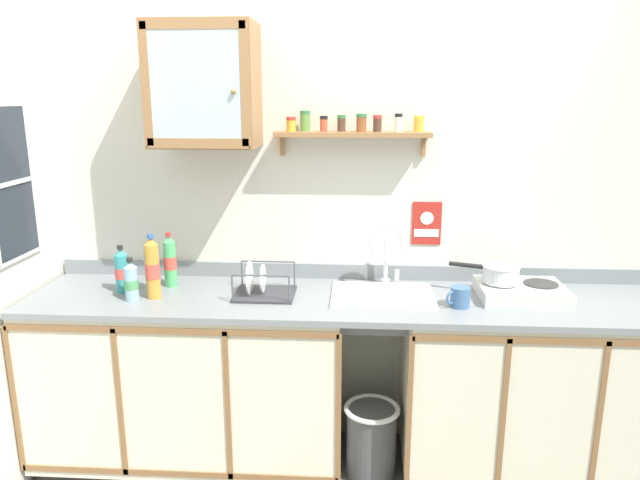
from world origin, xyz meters
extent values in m
cube|color=silver|center=(0.00, 0.74, 1.23)|extent=(3.75, 0.05, 2.47)
cube|color=black|center=(-0.79, 0.44, 0.04)|extent=(1.50, 0.55, 0.08)
cube|color=beige|center=(-0.79, 0.41, 0.49)|extent=(1.53, 0.61, 0.82)
cube|color=brown|center=(-0.79, 0.10, 0.86)|extent=(1.53, 0.01, 0.03)
cube|color=brown|center=(-0.79, 0.10, 0.13)|extent=(1.53, 0.01, 0.03)
cube|color=brown|center=(-1.55, 0.10, 0.49)|extent=(0.02, 0.01, 0.76)
cube|color=brown|center=(-1.04, 0.10, 0.49)|extent=(0.02, 0.01, 0.76)
cube|color=brown|center=(-0.53, 0.10, 0.49)|extent=(0.02, 0.01, 0.76)
cube|color=brown|center=(-0.02, 0.10, 0.49)|extent=(0.02, 0.01, 0.76)
cube|color=black|center=(0.93, 0.44, 0.04)|extent=(1.23, 0.55, 0.08)
cube|color=beige|center=(0.93, 0.41, 0.49)|extent=(1.25, 0.61, 0.82)
cube|color=brown|center=(0.93, 0.10, 0.86)|extent=(1.25, 0.01, 0.03)
cube|color=brown|center=(0.30, 0.10, 0.49)|extent=(0.02, 0.01, 0.76)
cube|color=brown|center=(0.72, 0.10, 0.49)|extent=(0.02, 0.01, 0.76)
cube|color=brown|center=(1.14, 0.10, 0.49)|extent=(0.02, 0.01, 0.76)
cube|color=gray|center=(0.00, 0.41, 0.92)|extent=(3.11, 0.64, 0.03)
cube|color=gray|center=(0.00, 0.71, 0.97)|extent=(3.11, 0.02, 0.08)
cube|color=silver|center=(0.18, 0.43, 0.94)|extent=(0.50, 0.38, 0.01)
cube|color=slate|center=(0.18, 0.43, 0.80)|extent=(0.42, 0.31, 0.01)
cube|color=slate|center=(0.18, 0.59, 0.86)|extent=(0.42, 0.01, 0.14)
cube|color=slate|center=(0.18, 0.27, 0.86)|extent=(0.42, 0.01, 0.14)
cylinder|color=#4C4C51|center=(0.18, 0.43, 0.80)|extent=(0.04, 0.04, 0.01)
cylinder|color=silver|center=(0.20, 0.64, 0.94)|extent=(0.05, 0.05, 0.02)
cylinder|color=silver|center=(0.20, 0.64, 1.06)|extent=(0.02, 0.02, 0.21)
torus|color=silver|center=(0.20, 0.56, 1.17)|extent=(0.18, 0.02, 0.18)
cylinder|color=silver|center=(0.26, 0.64, 0.98)|extent=(0.02, 0.02, 0.05)
cube|color=silver|center=(0.85, 0.45, 0.96)|extent=(0.41, 0.32, 0.07)
cylinder|color=#2D2D2D|center=(0.75, 0.47, 1.00)|extent=(0.16, 0.16, 0.01)
cylinder|color=#2D2D2D|center=(0.95, 0.47, 1.00)|extent=(0.16, 0.16, 0.01)
cylinder|color=black|center=(0.75, 0.30, 0.96)|extent=(0.03, 0.02, 0.03)
cylinder|color=black|center=(0.95, 0.30, 0.96)|extent=(0.03, 0.02, 0.03)
cylinder|color=silver|center=(0.75, 0.47, 1.04)|extent=(0.17, 0.17, 0.08)
torus|color=silver|center=(0.75, 0.47, 1.08)|extent=(0.18, 0.18, 0.01)
cylinder|color=black|center=(0.59, 0.53, 1.07)|extent=(0.16, 0.07, 0.02)
cylinder|color=silver|center=(-0.97, 0.45, 1.04)|extent=(0.06, 0.06, 0.21)
cone|color=silver|center=(-0.97, 0.45, 1.16)|extent=(0.06, 0.06, 0.03)
cylinder|color=red|center=(-0.97, 0.45, 1.18)|extent=(0.03, 0.03, 0.02)
cylinder|color=#4C9959|center=(-0.97, 0.45, 1.03)|extent=(0.06, 0.06, 0.06)
cylinder|color=#8CB7E0|center=(-1.02, 0.30, 1.01)|extent=(0.06, 0.06, 0.16)
cone|color=#8CB7E0|center=(-1.02, 0.30, 1.11)|extent=(0.06, 0.06, 0.03)
cylinder|color=#262626|center=(-1.02, 0.30, 1.13)|extent=(0.03, 0.03, 0.02)
cylinder|color=#4C9959|center=(-1.02, 0.30, 1.01)|extent=(0.07, 0.07, 0.05)
cylinder|color=teal|center=(-1.11, 0.42, 1.03)|extent=(0.07, 0.07, 0.19)
cone|color=teal|center=(-1.11, 0.42, 1.14)|extent=(0.06, 0.06, 0.03)
cylinder|color=#262626|center=(-1.11, 0.42, 1.16)|extent=(0.03, 0.03, 0.02)
cylinder|color=#D84C3F|center=(-1.11, 0.42, 1.03)|extent=(0.07, 0.07, 0.05)
cylinder|color=gold|center=(-0.93, 0.34, 1.07)|extent=(0.07, 0.07, 0.27)
cone|color=gold|center=(-0.93, 0.34, 1.21)|extent=(0.07, 0.07, 0.03)
cylinder|color=#2D59B2|center=(-0.93, 0.34, 1.24)|extent=(0.03, 0.03, 0.02)
cylinder|color=#D84C3F|center=(-0.93, 0.34, 1.07)|extent=(0.07, 0.07, 0.07)
cylinder|color=#4CB266|center=(-0.90, 0.53, 1.05)|extent=(0.06, 0.06, 0.23)
cone|color=#4CB266|center=(-0.90, 0.53, 1.18)|extent=(0.06, 0.06, 0.03)
cylinder|color=red|center=(-0.90, 0.53, 1.21)|extent=(0.03, 0.03, 0.02)
cylinder|color=#D84C3F|center=(-0.90, 0.53, 1.06)|extent=(0.07, 0.07, 0.07)
cube|color=#333338|center=(-0.40, 0.41, 0.94)|extent=(0.29, 0.26, 0.01)
cylinder|color=#4C4F54|center=(-0.53, 0.30, 1.01)|extent=(0.01, 0.01, 0.13)
cylinder|color=#4C4F54|center=(-0.26, 0.30, 1.01)|extent=(0.01, 0.01, 0.13)
cylinder|color=#4C4F54|center=(-0.53, 0.53, 1.01)|extent=(0.01, 0.01, 0.13)
cylinder|color=#4C4F54|center=(-0.26, 0.53, 1.01)|extent=(0.01, 0.01, 0.13)
cylinder|color=#4C4F54|center=(-0.40, 0.30, 1.07)|extent=(0.27, 0.01, 0.01)
cylinder|color=#4C4F54|center=(-0.40, 0.53, 1.07)|extent=(0.27, 0.01, 0.01)
cylinder|color=white|center=(-0.47, 0.41, 1.02)|extent=(0.01, 0.17, 0.17)
cylinder|color=white|center=(-0.41, 0.41, 1.02)|extent=(0.01, 0.14, 0.14)
cylinder|color=#3F6699|center=(0.53, 0.31, 0.98)|extent=(0.09, 0.09, 0.10)
torus|color=#3F6699|center=(0.49, 0.28, 0.98)|extent=(0.06, 0.05, 0.07)
cube|color=#996B42|center=(-0.69, 0.56, 1.94)|extent=(0.51, 0.31, 0.58)
cube|color=silver|center=(-0.69, 0.40, 1.94)|extent=(0.42, 0.01, 0.48)
cube|color=#996B42|center=(-0.92, 0.40, 1.94)|extent=(0.04, 0.01, 0.55)
cube|color=#996B42|center=(-0.46, 0.40, 1.94)|extent=(0.04, 0.01, 0.55)
cube|color=#996B42|center=(-0.69, 0.40, 2.20)|extent=(0.48, 0.01, 0.05)
cube|color=#996B42|center=(-0.69, 0.40, 1.67)|extent=(0.48, 0.01, 0.05)
sphere|color=olive|center=(-0.51, 0.38, 1.91)|extent=(0.02, 0.02, 0.02)
cube|color=#996B42|center=(0.02, 0.65, 1.70)|extent=(0.78, 0.14, 0.02)
cube|color=#996B42|center=(-0.34, 0.70, 1.64)|extent=(0.02, 0.03, 0.10)
cube|color=#996B42|center=(0.38, 0.70, 1.64)|extent=(0.02, 0.03, 0.10)
cylinder|color=gold|center=(-0.29, 0.65, 1.74)|extent=(0.05, 0.05, 0.06)
cylinder|color=red|center=(-0.29, 0.65, 1.78)|extent=(0.05, 0.05, 0.02)
cylinder|color=#598C3F|center=(-0.22, 0.66, 1.76)|extent=(0.05, 0.05, 0.09)
cylinder|color=#33723F|center=(-0.22, 0.66, 1.81)|extent=(0.05, 0.05, 0.02)
cylinder|color=#CC4C33|center=(-0.12, 0.65, 1.74)|extent=(0.04, 0.04, 0.06)
cylinder|color=black|center=(-0.12, 0.65, 1.78)|extent=(0.04, 0.04, 0.02)
cylinder|color=#4C3326|center=(-0.03, 0.66, 1.75)|extent=(0.04, 0.04, 0.07)
cylinder|color=#33723F|center=(-0.03, 0.66, 1.79)|extent=(0.04, 0.04, 0.02)
cylinder|color=brown|center=(0.06, 0.63, 1.75)|extent=(0.05, 0.05, 0.07)
cylinder|color=#33723F|center=(0.06, 0.63, 1.79)|extent=(0.05, 0.05, 0.02)
cylinder|color=#4C3326|center=(0.14, 0.64, 1.75)|extent=(0.04, 0.04, 0.07)
cylinder|color=red|center=(0.14, 0.64, 1.79)|extent=(0.04, 0.04, 0.02)
cylinder|color=silver|center=(0.25, 0.65, 1.75)|extent=(0.04, 0.04, 0.07)
cylinder|color=black|center=(0.25, 0.65, 1.79)|extent=(0.04, 0.04, 0.02)
cylinder|color=gold|center=(0.35, 0.66, 1.74)|extent=(0.05, 0.05, 0.06)
cylinder|color=yellow|center=(0.35, 0.66, 1.78)|extent=(0.05, 0.05, 0.02)
cube|color=#B2261E|center=(0.41, 0.71, 1.24)|extent=(0.15, 0.01, 0.23)
cube|color=white|center=(0.41, 0.71, 1.19)|extent=(0.13, 0.00, 0.04)
cylinder|color=white|center=(0.41, 0.71, 1.27)|extent=(0.07, 0.00, 0.07)
cylinder|color=#4C4C51|center=(0.14, 0.33, 0.19)|extent=(0.25, 0.25, 0.37)
torus|color=white|center=(0.14, 0.33, 0.37)|extent=(0.28, 0.28, 0.03)
camera|label=1|loc=(0.05, -2.29, 1.89)|focal=32.77mm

